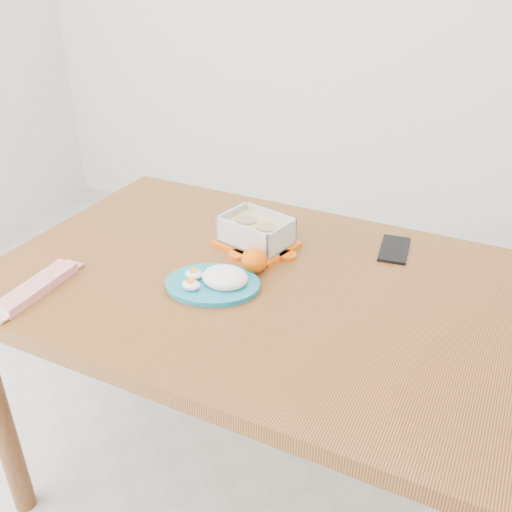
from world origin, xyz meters
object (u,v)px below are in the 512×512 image
(food_container, at_px, (256,232))
(orange_fruit, at_px, (254,260))
(dining_table, at_px, (256,308))
(smartphone, at_px, (394,249))
(rice_plate, at_px, (216,280))

(food_container, relative_size, orange_fruit, 3.60)
(dining_table, distance_m, orange_fruit, 0.13)
(dining_table, height_order, smartphone, smartphone)
(dining_table, bearing_deg, food_container, 116.02)
(food_container, bearing_deg, smartphone, 34.73)
(rice_plate, bearing_deg, food_container, 72.69)
(dining_table, height_order, rice_plate, rice_plate)
(dining_table, xyz_separation_m, orange_fruit, (-0.01, 0.02, 0.12))
(orange_fruit, distance_m, smartphone, 0.39)
(smartphone, bearing_deg, dining_table, -141.72)
(smartphone, bearing_deg, food_container, -166.10)
(dining_table, relative_size, orange_fruit, 20.92)
(food_container, distance_m, smartphone, 0.37)
(rice_plate, bearing_deg, orange_fruit, 46.37)
(food_container, xyz_separation_m, rice_plate, (-0.01, -0.23, -0.02))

